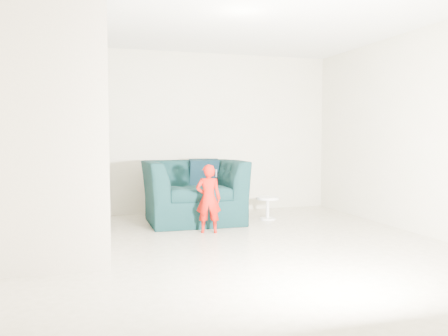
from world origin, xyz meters
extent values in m
plane|color=gray|center=(0.00, 0.00, 0.00)|extent=(5.50, 5.50, 0.00)
plane|color=silver|center=(0.00, 0.00, 2.70)|extent=(5.50, 5.50, 0.00)
plane|color=#BAB497|center=(0.00, 2.75, 1.35)|extent=(5.00, 0.00, 5.00)
plane|color=#BAB497|center=(0.00, -2.75, 1.35)|extent=(5.00, 0.00, 5.00)
plane|color=#BAB497|center=(-2.50, 0.00, 1.35)|extent=(0.00, 5.50, 5.50)
plane|color=#BAB497|center=(2.50, 0.00, 1.35)|extent=(0.00, 5.50, 5.50)
imported|color=black|center=(-0.15, 1.80, 0.46)|extent=(1.44, 1.26, 0.93)
imported|color=#A00905|center=(-0.14, 0.96, 0.46)|extent=(0.38, 0.30, 0.92)
cylinder|color=silver|center=(1.00, 1.67, 0.33)|extent=(0.35, 0.35, 0.04)
cylinder|color=silver|center=(1.00, 1.67, 0.16)|extent=(0.05, 0.05, 0.32)
cylinder|color=silver|center=(1.00, 1.67, 0.01)|extent=(0.25, 0.25, 0.03)
cube|color=#ADA089|center=(-2.00, 2.35, 0.14)|extent=(1.00, 0.30, 0.27)
cube|color=#ADA089|center=(-2.00, 2.05, 0.27)|extent=(1.00, 0.30, 0.54)
cube|color=#ADA089|center=(-2.00, 1.75, 0.41)|extent=(1.00, 0.30, 0.81)
cube|color=#ADA089|center=(-2.00, 1.45, 0.54)|extent=(1.00, 0.30, 1.08)
cube|color=#ADA089|center=(-2.00, 1.15, 0.68)|extent=(1.00, 0.30, 1.35)
cube|color=#ADA089|center=(-2.00, 0.85, 0.81)|extent=(1.00, 0.30, 1.62)
cube|color=#ADA089|center=(-2.00, 0.55, 0.95)|extent=(1.00, 0.30, 1.89)
cube|color=#ADA089|center=(-2.00, 0.25, 1.08)|extent=(1.00, 0.30, 2.16)
cube|color=#ADA089|center=(-2.00, -0.05, 1.22)|extent=(1.00, 0.30, 2.43)
cube|color=#ADA089|center=(-2.00, -0.35, 1.35)|extent=(1.00, 0.30, 2.70)
cylinder|color=silver|center=(-1.50, 1.00, 2.25)|extent=(0.04, 3.03, 2.73)
cylinder|color=silver|center=(-1.50, 2.50, 0.50)|extent=(0.04, 0.04, 1.00)
cube|color=black|center=(0.10, 2.15, 0.71)|extent=(0.46, 0.22, 0.46)
cube|color=black|center=(-0.77, 1.73, 0.58)|extent=(0.05, 0.51, 0.57)
cube|color=black|center=(-0.04, 0.95, 0.80)|extent=(0.02, 0.05, 0.10)
camera|label=1|loc=(-1.75, -5.12, 1.29)|focal=38.00mm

